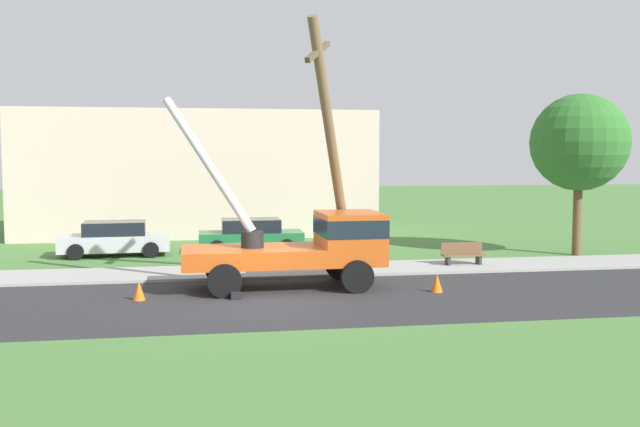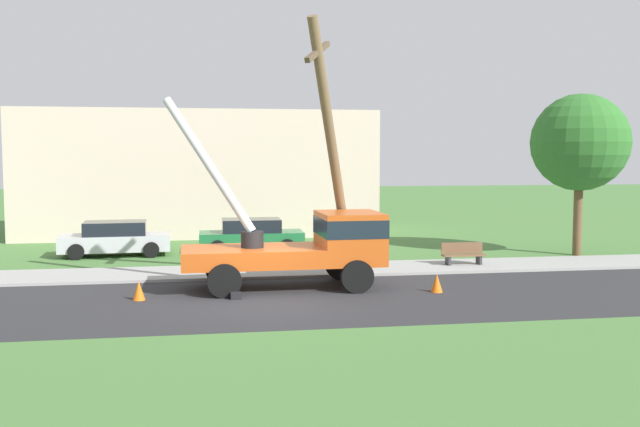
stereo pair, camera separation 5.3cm
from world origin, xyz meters
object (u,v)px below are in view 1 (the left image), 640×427
(leaning_utility_pole, at_px, (333,151))
(park_bench, at_px, (463,254))
(traffic_cone_ahead, at_px, (437,283))
(roadside_tree_near, at_px, (579,143))
(utility_truck, at_px, (309,243))
(parked_sedan_silver, at_px, (115,239))
(traffic_cone_behind, at_px, (139,291))
(parked_sedan_green, at_px, (251,235))

(leaning_utility_pole, bearing_deg, park_bench, 23.36)
(leaning_utility_pole, relative_size, traffic_cone_ahead, 14.97)
(park_bench, distance_m, roadside_tree_near, 7.45)
(utility_truck, relative_size, park_bench, 4.26)
(parked_sedan_silver, bearing_deg, leaning_utility_pole, -44.01)
(utility_truck, height_order, traffic_cone_behind, utility_truck)
(traffic_cone_behind, height_order, parked_sedan_silver, parked_sedan_silver)
(parked_sedan_green, bearing_deg, utility_truck, -81.64)
(utility_truck, xyz_separation_m, parked_sedan_green, (-1.24, 8.44, -0.70))
(leaning_utility_pole, xyz_separation_m, traffic_cone_behind, (-6.00, -1.95, -4.00))
(utility_truck, distance_m, parked_sedan_silver, 10.72)
(parked_sedan_silver, bearing_deg, utility_truck, -50.15)
(traffic_cone_ahead, height_order, roadside_tree_near, roadside_tree_near)
(utility_truck, height_order, traffic_cone_ahead, utility_truck)
(utility_truck, relative_size, roadside_tree_near, 1.02)
(leaning_utility_pole, distance_m, park_bench, 6.97)
(traffic_cone_ahead, bearing_deg, leaning_utility_pole, 141.66)
(parked_sedan_silver, xyz_separation_m, park_bench, (13.09, -5.15, -0.25))
(leaning_utility_pole, bearing_deg, parked_sedan_silver, 135.99)
(utility_truck, xyz_separation_m, traffic_cone_ahead, (3.69, -1.48, -1.13))
(utility_truck, bearing_deg, parked_sedan_silver, 129.85)
(utility_truck, distance_m, parked_sedan_green, 8.56)
(parked_sedan_green, distance_m, roadside_tree_near, 14.20)
(traffic_cone_ahead, relative_size, park_bench, 0.35)
(leaning_utility_pole, relative_size, parked_sedan_silver, 1.87)
(parked_sedan_silver, bearing_deg, roadside_tree_near, -9.00)
(leaning_utility_pole, xyz_separation_m, parked_sedan_green, (-2.12, 7.70, -3.56))
(leaning_utility_pole, relative_size, park_bench, 5.24)
(leaning_utility_pole, xyz_separation_m, traffic_cone_ahead, (2.81, -2.22, -4.00))
(utility_truck, bearing_deg, leaning_utility_pole, 40.06)
(roadside_tree_near, bearing_deg, traffic_cone_ahead, -141.18)
(traffic_cone_behind, xyz_separation_m, parked_sedan_silver, (-1.73, 9.42, 0.43))
(utility_truck, xyz_separation_m, roadside_tree_near, (12.02, 5.22, 3.23))
(leaning_utility_pole, relative_size, parked_sedan_green, 1.90)
(utility_truck, xyz_separation_m, park_bench, (6.24, 3.06, -0.95))
(traffic_cone_behind, height_order, parked_sedan_green, parked_sedan_green)
(utility_truck, distance_m, roadside_tree_near, 13.50)
(park_bench, bearing_deg, parked_sedan_green, 144.24)
(leaning_utility_pole, distance_m, parked_sedan_silver, 11.33)
(traffic_cone_behind, relative_size, park_bench, 0.35)
(parked_sedan_silver, distance_m, parked_sedan_green, 5.62)
(leaning_utility_pole, xyz_separation_m, roadside_tree_near, (11.14, 4.48, 0.37))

